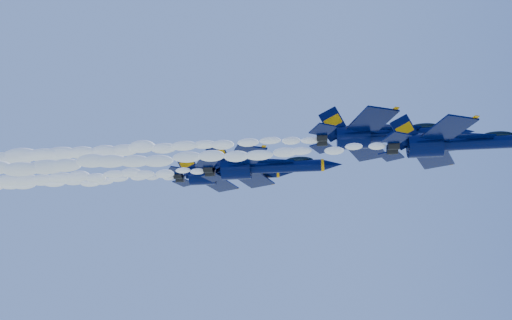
# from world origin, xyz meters

# --- Properties ---
(jet_lead) EXTENTS (15.18, 12.45, 5.64)m
(jet_lead) POSITION_xyz_m (16.53, -11.44, 148.82)
(jet_lead) COLOR #00072F
(smoke_trail_jet_lead) EXTENTS (43.92, 1.81, 1.63)m
(smoke_trail_jet_lead) POSITION_xyz_m (-11.92, -11.44, 148.41)
(smoke_trail_jet_lead) COLOR white
(jet_second) EXTENTS (17.48, 14.34, 6.50)m
(jet_second) POSITION_xyz_m (10.81, -3.97, 153.57)
(jet_second) COLOR #00072F
(smoke_trail_jet_second) EXTENTS (43.92, 2.09, 1.88)m
(smoke_trail_jet_second) POSITION_xyz_m (-18.62, -3.97, 153.13)
(smoke_trail_jet_second) COLOR white
(jet_third) EXTENTS (18.44, 15.12, 6.85)m
(jet_third) POSITION_xyz_m (-3.83, 6.94, 154.79)
(jet_third) COLOR #00072F
(smoke_trail_jet_third) EXTENTS (43.92, 2.20, 1.98)m
(smoke_trail_jet_third) POSITION_xyz_m (-33.67, 6.94, 154.34)
(smoke_trail_jet_third) COLOR white
(jet_fourth) EXTENTS (17.44, 14.31, 6.48)m
(jet_fourth) POSITION_xyz_m (-9.62, 12.09, 156.09)
(jet_fourth) COLOR #00072F
(smoke_trail_jet_fourth) EXTENTS (43.92, 2.08, 1.87)m
(smoke_trail_jet_fourth) POSITION_xyz_m (-39.04, 12.09, 155.65)
(smoke_trail_jet_fourth) COLOR white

